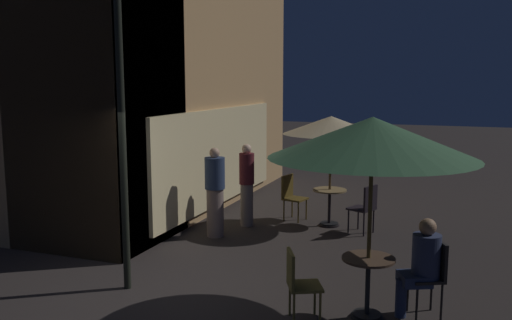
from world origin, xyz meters
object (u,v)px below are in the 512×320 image
(cafe_chair_2, at_px, (366,205))
(cafe_chair_3, at_px, (291,193))
(cafe_chair_1, at_px, (298,280))
(patron_standing_1, at_px, (215,192))
(cafe_table_0, at_px, (368,277))
(cafe_table_1, at_px, (329,200))
(patron_seated_0, at_px, (422,261))
(patio_umbrella_0, at_px, (372,138))
(cafe_chair_0, at_px, (432,271))
(street_lamp_near_corner, at_px, (119,49))
(patio_umbrella_1, at_px, (331,126))
(patron_standing_2, at_px, (247,185))

(cafe_chair_2, height_order, cafe_chair_3, cafe_chair_2)
(cafe_chair_1, relative_size, patron_standing_1, 0.53)
(cafe_chair_2, bearing_deg, cafe_chair_3, 4.86)
(cafe_table_0, height_order, cafe_table_1, cafe_table_0)
(patron_seated_0, bearing_deg, cafe_chair_3, -79.21)
(patio_umbrella_0, height_order, cafe_chair_0, patio_umbrella_0)
(street_lamp_near_corner, distance_m, patron_seated_0, 4.77)
(cafe_table_0, distance_m, patio_umbrella_0, 1.71)
(patio_umbrella_1, height_order, cafe_chair_0, patio_umbrella_1)
(patio_umbrella_1, distance_m, cafe_chair_0, 4.51)
(cafe_table_1, distance_m, cafe_chair_1, 4.48)
(patio_umbrella_0, distance_m, cafe_chair_2, 4.13)
(cafe_chair_2, distance_m, patron_standing_2, 2.37)
(patio_umbrella_0, relative_size, patron_standing_1, 1.49)
(patio_umbrella_1, relative_size, patron_standing_2, 1.33)
(street_lamp_near_corner, bearing_deg, patio_umbrella_0, -86.41)
(patron_standing_1, bearing_deg, cafe_chair_0, 67.69)
(cafe_chair_1, bearing_deg, cafe_table_0, 0.00)
(patio_umbrella_0, bearing_deg, patio_umbrella_1, 19.09)
(street_lamp_near_corner, distance_m, patron_standing_1, 3.74)
(cafe_table_1, distance_m, patron_seated_0, 4.27)
(cafe_chair_3, bearing_deg, patron_seated_0, -40.68)
(cafe_chair_0, bearing_deg, cafe_chair_3, -77.64)
(cafe_chair_2, bearing_deg, patron_standing_1, 46.43)
(cafe_table_1, distance_m, patio_umbrella_1, 1.50)
(cafe_chair_3, distance_m, patron_standing_1, 1.97)
(cafe_table_1, xyz_separation_m, patron_seated_0, (-3.76, -2.02, 0.19))
(patio_umbrella_0, height_order, cafe_chair_2, patio_umbrella_0)
(patron_seated_0, bearing_deg, cafe_chair_1, 0.46)
(cafe_table_1, distance_m, cafe_chair_3, 0.89)
(cafe_table_1, height_order, cafe_chair_2, cafe_chair_2)
(patron_seated_0, bearing_deg, patio_umbrella_0, 0.00)
(cafe_table_0, bearing_deg, cafe_chair_1, 116.00)
(street_lamp_near_corner, xyz_separation_m, cafe_chair_2, (3.94, -2.72, -2.76))
(street_lamp_near_corner, relative_size, cafe_table_0, 5.95)
(patron_standing_2, bearing_deg, cafe_chair_3, -20.21)
(patio_umbrella_0, height_order, cafe_chair_3, patio_umbrella_0)
(cafe_chair_1, relative_size, cafe_chair_2, 0.94)
(cafe_table_0, relative_size, cafe_chair_1, 0.88)
(cafe_table_1, relative_size, patron_standing_2, 0.45)
(patron_standing_2, bearing_deg, patio_umbrella_1, -48.25)
(cafe_table_1, relative_size, patron_seated_0, 0.60)
(cafe_table_0, relative_size, cafe_chair_2, 0.82)
(patio_umbrella_1, distance_m, patron_standing_1, 2.65)
(patio_umbrella_1, height_order, patron_seated_0, patio_umbrella_1)
(patron_seated_0, bearing_deg, cafe_table_1, -87.02)
(street_lamp_near_corner, bearing_deg, cafe_chair_0, -82.23)
(street_lamp_near_corner, xyz_separation_m, cafe_table_1, (4.26, -1.94, -2.81))
(cafe_chair_3, xyz_separation_m, patron_standing_1, (-1.68, 0.98, 0.28))
(cafe_chair_0, height_order, patron_standing_1, patron_standing_1)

